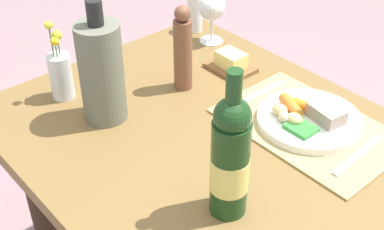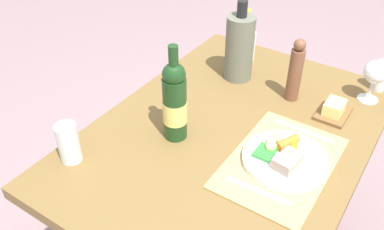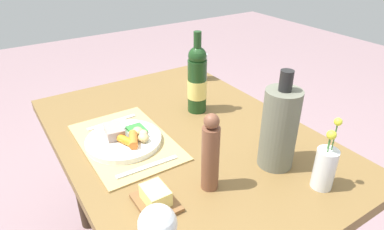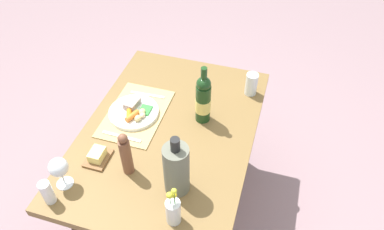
% 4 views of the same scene
% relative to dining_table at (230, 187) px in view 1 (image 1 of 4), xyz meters
% --- Properties ---
extents(dining_table, '(1.18, 0.83, 0.70)m').
position_rel_dining_table_xyz_m(dining_table, '(0.00, 0.00, 0.00)').
color(dining_table, brown).
rests_on(dining_table, ground_plane).
extents(placemat, '(0.43, 0.28, 0.01)m').
position_rel_dining_table_xyz_m(placemat, '(-0.06, -0.20, 0.12)').
color(placemat, tan).
rests_on(placemat, dining_table).
extents(dinner_plate, '(0.26, 0.26, 0.05)m').
position_rel_dining_table_xyz_m(dinner_plate, '(-0.05, -0.21, 0.14)').
color(dinner_plate, white).
rests_on(dinner_plate, placemat).
extents(fork, '(0.02, 0.19, 0.00)m').
position_rel_dining_table_xyz_m(fork, '(-0.21, -0.19, 0.13)').
color(fork, silver).
rests_on(fork, placemat).
extents(knife, '(0.02, 0.20, 0.00)m').
position_rel_dining_table_xyz_m(knife, '(0.11, -0.20, 0.13)').
color(knife, silver).
rests_on(knife, placemat).
extents(wine_glass, '(0.08, 0.08, 0.16)m').
position_rel_dining_table_xyz_m(wine_glass, '(0.43, -0.33, 0.23)').
color(wine_glass, white).
rests_on(wine_glass, dining_table).
extents(flower_vase, '(0.06, 0.06, 0.22)m').
position_rel_dining_table_xyz_m(flower_vase, '(0.45, 0.18, 0.19)').
color(flower_vase, silver).
rests_on(flower_vase, dining_table).
extents(wine_bottle, '(0.08, 0.08, 0.33)m').
position_rel_dining_table_xyz_m(wine_bottle, '(-0.13, 0.14, 0.25)').
color(wine_bottle, '#1A3D19').
rests_on(wine_bottle, dining_table).
extents(pepper_mill, '(0.05, 0.05, 0.24)m').
position_rel_dining_table_xyz_m(pepper_mill, '(0.28, -0.09, 0.24)').
color(pepper_mill, brown).
rests_on(pepper_mill, dining_table).
extents(cooler_bottle, '(0.11, 0.11, 0.31)m').
position_rel_dining_table_xyz_m(cooler_bottle, '(0.30, 0.15, 0.25)').
color(cooler_bottle, '#666857').
rests_on(cooler_bottle, dining_table).
extents(salt_shaker, '(0.05, 0.05, 0.12)m').
position_rel_dining_table_xyz_m(salt_shaker, '(0.52, -0.34, 0.18)').
color(salt_shaker, white).
rests_on(salt_shaker, dining_table).
extents(butter_dish, '(0.13, 0.10, 0.06)m').
position_rel_dining_table_xyz_m(butter_dish, '(0.26, -0.25, 0.14)').
color(butter_dish, brown).
rests_on(butter_dish, dining_table).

